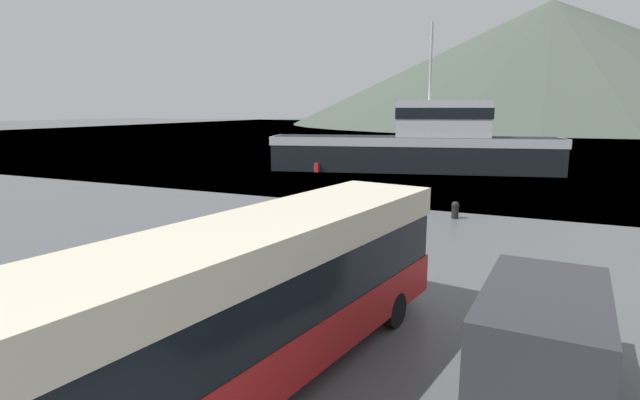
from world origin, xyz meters
The scene contains 8 objects.
water_surface centered at (0.00, 144.12, 0.00)m, with size 240.00×240.00×0.00m, color #3D5160.
hill_backdrop centered at (1.74, 183.90, 19.96)m, with size 169.72×169.72×39.93m, color #424C42.
tour_bus centered at (-2.46, 5.12, 1.88)m, with size 4.41×12.47×3.34m.
delivery_van centered at (2.70, 6.87, 1.29)m, with size 2.28×5.51×2.45m.
fishing_boat centered at (-7.49, 40.42, 2.30)m, with size 24.76×10.01×12.47m.
storage_bin centered at (-8.85, 5.45, 0.73)m, with size 1.42×1.13×1.43m.
small_boat centered at (-15.05, 40.23, 0.40)m, with size 4.41×8.15×0.80m.
mooring_bollard centered at (-1.38, 22.61, 0.47)m, with size 0.40×0.40×0.87m.
Camera 1 is at (2.45, -2.45, 5.48)m, focal length 28.00 mm.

